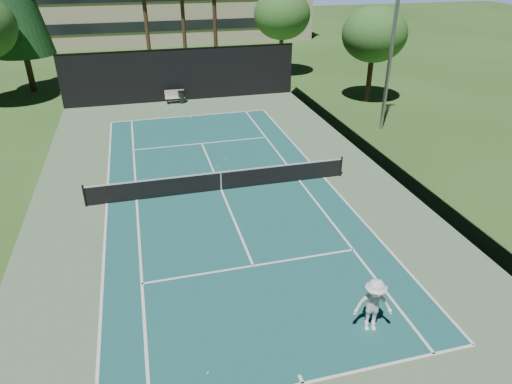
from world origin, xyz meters
TOP-DOWN VIEW (x-y plane):
  - ground at (0.00, 0.00)m, footprint 160.00×160.00m
  - apron_slab at (0.00, 0.00)m, footprint 18.00×32.00m
  - court_surface at (0.00, 0.00)m, footprint 10.97×23.77m
  - court_lines at (0.00, 0.00)m, footprint 11.07×23.87m
  - tennis_net at (0.00, 0.00)m, footprint 12.90×0.10m
  - fence at (0.00, 0.06)m, footprint 18.04×32.05m
  - player at (2.76, -10.45)m, footprint 1.35×0.97m
  - tennis_ball_a at (-2.47, -10.88)m, footprint 0.07×0.07m
  - tennis_ball_b at (0.33, 2.70)m, footprint 0.08×0.08m
  - tennis_ball_c at (0.95, 3.62)m, footprint 0.08×0.08m
  - tennis_ball_d at (-5.58, 2.24)m, footprint 0.07×0.07m
  - park_bench at (-0.71, 15.40)m, footprint 1.50×0.45m
  - trash_bin at (-0.19, 15.29)m, footprint 0.56×0.56m
  - decid_tree_a at (10.00, 22.00)m, footprint 5.12×5.12m
  - decid_tree_b at (14.00, 12.00)m, footprint 4.80×4.80m
  - campus_building at (0.00, 45.98)m, footprint 40.50×12.50m
  - light_pole at (12.00, 6.00)m, footprint 0.90×0.25m

SIDE VIEW (x-z plane):
  - ground at x=0.00m, z-range 0.00..0.00m
  - apron_slab at x=0.00m, z-range 0.00..0.01m
  - court_surface at x=0.00m, z-range 0.01..0.02m
  - court_lines at x=0.00m, z-range 0.02..0.02m
  - tennis_ball_a at x=-2.47m, z-range 0.00..0.07m
  - tennis_ball_d at x=-5.58m, z-range 0.00..0.07m
  - tennis_ball_c at x=0.95m, z-range 0.00..0.08m
  - tennis_ball_b at x=0.33m, z-range 0.00..0.08m
  - trash_bin at x=-0.19m, z-range 0.01..0.95m
  - park_bench at x=-0.71m, z-range 0.03..1.06m
  - tennis_net at x=0.00m, z-range 0.01..1.11m
  - player at x=2.76m, z-range 0.00..1.89m
  - fence at x=0.00m, z-range -0.01..4.02m
  - campus_building at x=0.00m, z-range 0.06..8.36m
  - decid_tree_b at x=14.00m, z-range 1.51..8.65m
  - decid_tree_a at x=10.00m, z-range 1.61..9.23m
  - light_pole at x=12.00m, z-range 0.35..12.57m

